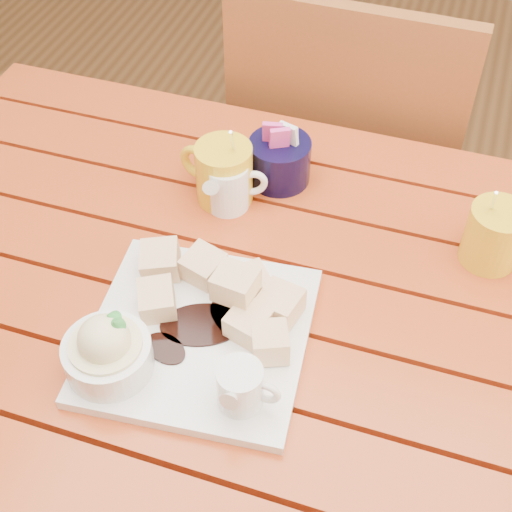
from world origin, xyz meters
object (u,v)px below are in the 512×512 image
(coffee_mug_right, at_px, (496,235))
(chair_far, at_px, (347,162))
(table, at_px, (240,329))
(coffee_mug_left, at_px, (223,172))
(dessert_plate, at_px, (181,333))

(coffee_mug_right, bearing_deg, chair_far, 108.54)
(coffee_mug_right, bearing_deg, table, -170.24)
(table, xyz_separation_m, coffee_mug_right, (0.33, 0.16, 0.16))
(coffee_mug_left, distance_m, chair_far, 0.51)
(dessert_plate, height_order, chair_far, chair_far)
(dessert_plate, bearing_deg, coffee_mug_right, 38.33)
(coffee_mug_left, bearing_deg, dessert_plate, -67.09)
(table, distance_m, coffee_mug_left, 0.24)
(chair_far, bearing_deg, coffee_mug_right, 125.38)
(table, relative_size, chair_far, 1.27)
(dessert_plate, bearing_deg, chair_far, 83.97)
(table, xyz_separation_m, coffee_mug_left, (-0.08, 0.16, 0.16))
(dessert_plate, xyz_separation_m, coffee_mug_left, (-0.05, 0.29, 0.02))
(coffee_mug_right, distance_m, chair_far, 0.57)
(coffee_mug_left, relative_size, chair_far, 0.16)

